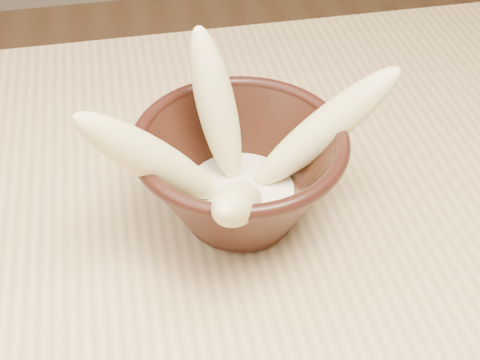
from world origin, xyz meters
name	(u,v)px	position (x,y,z in m)	size (l,w,h in m)	color
table	(88,356)	(0.00, 0.00, 0.67)	(1.20, 0.80, 0.75)	tan
bowl	(240,173)	(0.15, 0.06, 0.81)	(0.18, 0.18, 0.10)	black
milk_puddle	(240,193)	(0.15, 0.06, 0.78)	(0.10, 0.10, 0.01)	beige
banana_upright	(216,106)	(0.13, 0.10, 0.85)	(0.03, 0.03, 0.14)	#E3D386
banana_left	(152,159)	(0.08, 0.04, 0.85)	(0.03, 0.03, 0.16)	#E3D386
banana_right	(325,129)	(0.22, 0.07, 0.84)	(0.03, 0.03, 0.15)	#E3D386
banana_front	(238,203)	(0.13, 0.01, 0.83)	(0.03, 0.03, 0.13)	#E3D386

